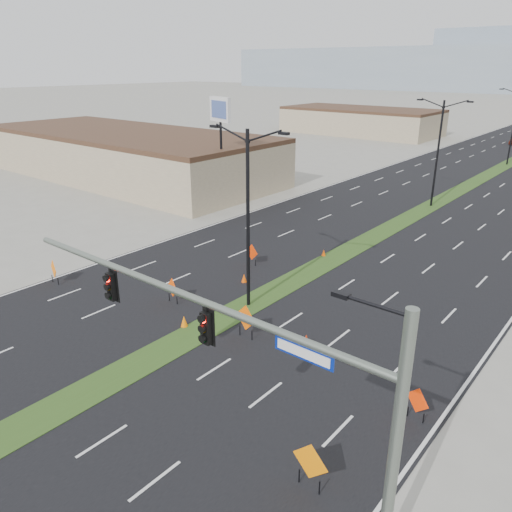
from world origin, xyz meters
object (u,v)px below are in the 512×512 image
Objects in this scene: cone_2 at (306,341)px; pole_sign_west at (220,117)px; signal_mast at (252,360)px; cone_1 at (184,321)px; streetlight_1 at (438,151)px; construction_sign_3 at (246,319)px; cone_3 at (324,253)px; construction_sign_0 at (54,270)px; construction_sign_1 at (172,288)px; construction_sign_4 at (310,463)px; streetlight_0 at (248,215)px; cone_0 at (244,278)px; construction_sign_5 at (417,402)px; construction_sign_2 at (252,253)px.

pole_sign_west is (-21.36, 17.00, 8.10)m from cone_2.
pole_sign_west reaches higher than cone_2.
cone_1 is (-9.54, 5.88, -4.46)m from signal_mast.
streetlight_1 is 0.98× the size of pole_sign_west.
construction_sign_3 reaches higher than cone_3.
construction_sign_0 reaches higher than construction_sign_1.
construction_sign_4 is (21.65, -3.57, 0.14)m from construction_sign_0.
streetlight_0 is 17.21× the size of cone_0.
streetlight_0 reaches higher than signal_mast.
cone_1 is (10.51, 1.30, -0.60)m from construction_sign_0.
construction_sign_3 is at bearing -52.01° from streetlight_0.
construction_sign_1 is 12.37m from cone_3.
construction_sign_3 is at bearing -48.75° from cone_0.
pole_sign_west is at bearing 136.97° from cone_0.
construction_sign_4 is (10.15, -37.00, -4.35)m from streetlight_1.
signal_mast reaches higher than construction_sign_5.
cone_1 is at bearing -64.88° from construction_sign_2.
streetlight_1 is at bearing 102.81° from construction_sign_3.
construction_sign_1 is at bearing -103.05° from cone_3.
construction_sign_2 is 2.29× the size of cone_1.
cone_0 is (-13.82, 5.84, -0.57)m from construction_sign_5.
construction_sign_4 reaches higher than cone_0.
pole_sign_west is (-12.61, 17.85, 7.52)m from construction_sign_1.
streetlight_1 reaches higher than cone_2.
construction_sign_3 is 0.18× the size of pole_sign_west.
streetlight_0 reaches higher than construction_sign_1.
cone_0 is (-10.87, 12.33, -4.50)m from signal_mast.
construction_sign_3 is 1.26× the size of construction_sign_5.
construction_sign_1 is at bearing 37.46° from construction_sign_0.
construction_sign_1 is 3.14m from cone_1.
cone_3 is at bearing 89.37° from cone_1.
construction_sign_3 reaches higher than cone_0.
pole_sign_west is (-24.79, 25.32, 3.64)m from signal_mast.
signal_mast is at bearing -67.58° from cone_2.
construction_sign_3 is at bearing 14.05° from construction_sign_1.
construction_sign_0 reaches higher than cone_3.
streetlight_0 is 0.98× the size of pole_sign_west.
construction_sign_4 is at bearing -7.44° from construction_sign_1.
construction_sign_4 reaches higher than construction_sign_1.
streetlight_0 reaches higher than cone_3.
pole_sign_west is at bearing 142.93° from construction_sign_1.
construction_sign_2 is (-3.84, 4.94, -4.54)m from streetlight_0.
construction_sign_0 reaches higher than cone_2.
cone_2 reaches higher than cone_1.
construction_sign_1 is (-12.18, 7.47, -3.88)m from signal_mast.
cone_2 is (2.85, 1.23, -0.76)m from construction_sign_3.
construction_sign_5 is at bearing 78.44° from construction_sign_4.
streetlight_1 is 5.53× the size of construction_sign_4.
pole_sign_west is at bearing 128.10° from cone_1.
construction_sign_3 is (2.27, -2.91, -4.33)m from streetlight_0.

